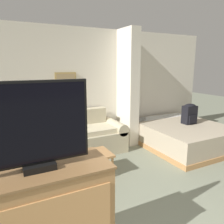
# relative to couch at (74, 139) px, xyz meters

# --- Properties ---
(wall_back) EXTENTS (6.87, 0.16, 2.60)m
(wall_back) POSITION_rel_couch_xyz_m (0.32, 0.48, 0.97)
(wall_back) COLOR silver
(wall_back) RESTS_ON ground_plane
(wall_partition_pillar) EXTENTS (0.24, 0.62, 2.60)m
(wall_partition_pillar) POSITION_rel_couch_xyz_m (1.35, 0.11, 0.98)
(wall_partition_pillar) COLOR silver
(wall_partition_pillar) RESTS_ON ground_plane
(couch) EXTENTS (2.13, 0.84, 0.87)m
(couch) POSITION_rel_couch_xyz_m (0.00, 0.00, 0.00)
(couch) COLOR #B7AD8E
(couch) RESTS_ON ground_plane
(coffee_table) EXTENTS (0.58, 0.48, 0.39)m
(coffee_table) POSITION_rel_couch_xyz_m (0.01, -1.04, 0.01)
(coffee_table) COLOR #B27F4C
(coffee_table) RESTS_ON ground_plane
(side_table) EXTENTS (0.48, 0.48, 0.58)m
(side_table) POSITION_rel_couch_xyz_m (-1.29, 0.04, 0.17)
(side_table) COLOR #B27F4C
(side_table) RESTS_ON ground_plane
(table_lamp) EXTENTS (0.35, 0.35, 0.50)m
(table_lamp) POSITION_rel_couch_xyz_m (-1.29, 0.04, 0.60)
(table_lamp) COLOR tan
(table_lamp) RESTS_ON side_table
(tv) EXTENTS (0.78, 0.16, 0.68)m
(tv) POSITION_rel_couch_xyz_m (-1.04, -2.54, 1.05)
(tv) COLOR black
(tv) RESTS_ON tv_dresser
(bed) EXTENTS (1.73, 2.03, 0.51)m
(bed) POSITION_rel_couch_xyz_m (2.34, -0.63, -0.06)
(bed) COLOR #B27F4C
(bed) RESTS_ON ground_plane
(backpack) EXTENTS (0.30, 0.23, 0.46)m
(backpack) POSITION_rel_couch_xyz_m (2.51, -0.69, 0.42)
(backpack) COLOR black
(backpack) RESTS_ON bed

